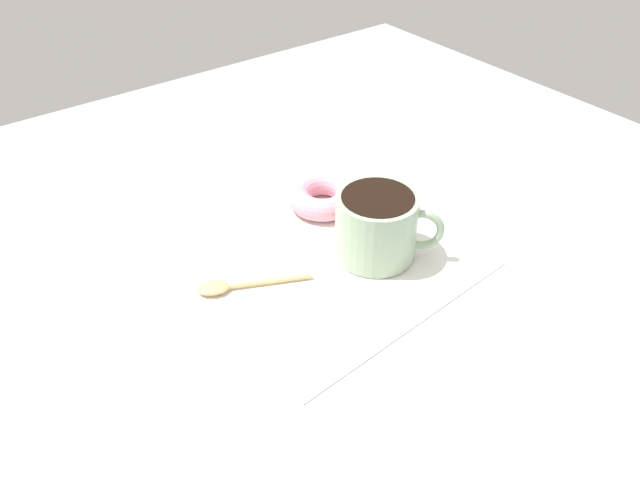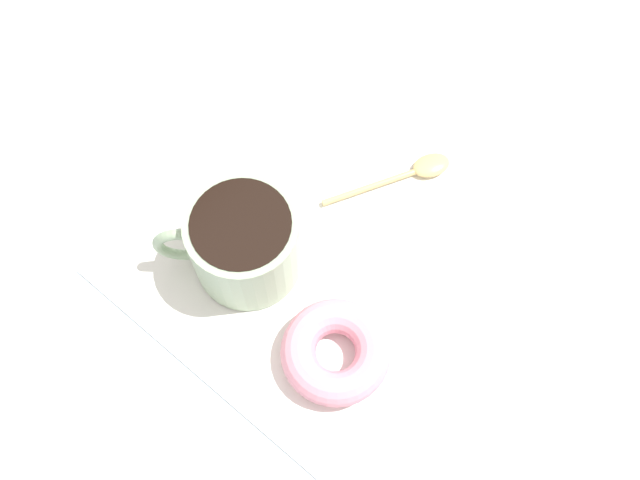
{
  "view_description": "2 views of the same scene",
  "coord_description": "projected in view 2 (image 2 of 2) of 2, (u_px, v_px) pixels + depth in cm",
  "views": [
    {
      "loc": [
        42.88,
        -36.07,
        46.22
      ],
      "look_at": [
        -2.84,
        -1.51,
        2.3
      ],
      "focal_mm": 35.0,
      "sensor_mm": 36.0,
      "label": 1
    },
    {
      "loc": [
        -20.09,
        16.63,
        59.05
      ],
      "look_at": [
        -2.84,
        -1.51,
        2.3
      ],
      "focal_mm": 40.0,
      "sensor_mm": 36.0,
      "label": 2
    }
  ],
  "objects": [
    {
      "name": "coffee_cup",
      "position": [
        243.0,
        243.0,
        0.6
      ],
      "size": [
        10.52,
        10.5,
        7.91
      ],
      "color": "#9EB793",
      "rests_on": "napkin"
    },
    {
      "name": "napkin",
      "position": [
        320.0,
        250.0,
        0.64
      ],
      "size": [
        32.74,
        32.74,
        0.3
      ],
      "primitive_type": "cube",
      "rotation": [
        0.0,
        0.0,
        0.07
      ],
      "color": "white",
      "rests_on": "ground_plane"
    },
    {
      "name": "donut",
      "position": [
        336.0,
        352.0,
        0.59
      ],
      "size": [
        9.11,
        9.11,
        2.93
      ],
      "primitive_type": "torus",
      "color": "pink",
      "rests_on": "napkin"
    },
    {
      "name": "ground_plane",
      "position": [
        286.0,
        246.0,
        0.65
      ],
      "size": [
        120.0,
        120.0,
        2.0
      ],
      "primitive_type": "cube",
      "color": "#99A8B7"
    },
    {
      "name": "spoon",
      "position": [
        414.0,
        171.0,
        0.67
      ],
      "size": [
        6.83,
        12.15,
        0.9
      ],
      "color": "#D8B772",
      "rests_on": "napkin"
    }
  ]
}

